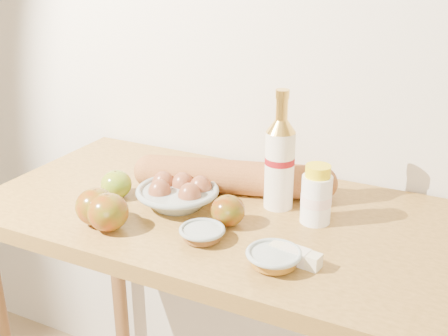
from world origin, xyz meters
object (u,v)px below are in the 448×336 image
at_px(bourbon_bottle, 280,161).
at_px(egg_bowl, 178,194).
at_px(cream_bottle, 316,196).
at_px(baguette, 233,177).
at_px(table, 229,256).

bearing_deg(bourbon_bottle, egg_bowl, -169.89).
distance_m(cream_bottle, baguette, 0.24).
distance_m(table, baguette, 0.20).
relative_size(bourbon_bottle, baguette, 0.55).
bearing_deg(table, egg_bowl, -169.09).
bearing_deg(cream_bottle, table, 172.95).
xyz_separation_m(cream_bottle, baguette, (-0.23, 0.06, -0.02)).
bearing_deg(bourbon_bottle, cream_bottle, -33.62).
bearing_deg(egg_bowl, cream_bottle, 10.92).
distance_m(table, egg_bowl, 0.20).
distance_m(cream_bottle, egg_bowl, 0.33).
xyz_separation_m(cream_bottle, egg_bowl, (-0.32, -0.06, -0.03)).
bearing_deg(cream_bottle, bourbon_bottle, 142.61).
height_order(table, bourbon_bottle, bourbon_bottle).
xyz_separation_m(bourbon_bottle, baguette, (-0.13, 0.02, -0.07)).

